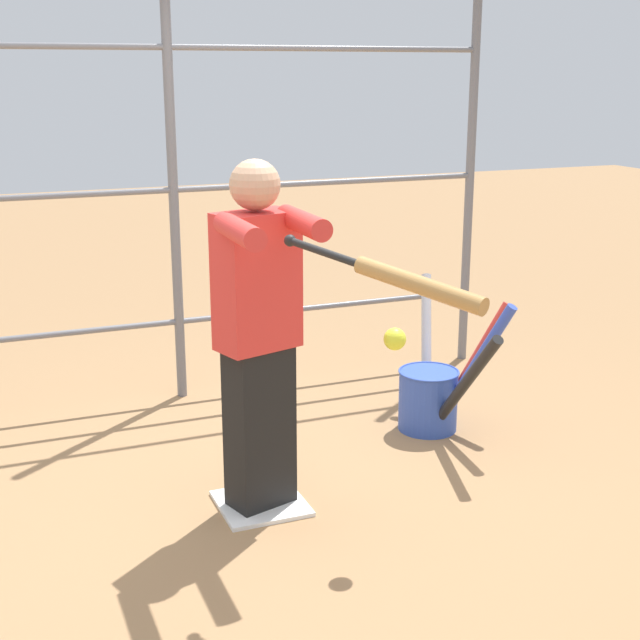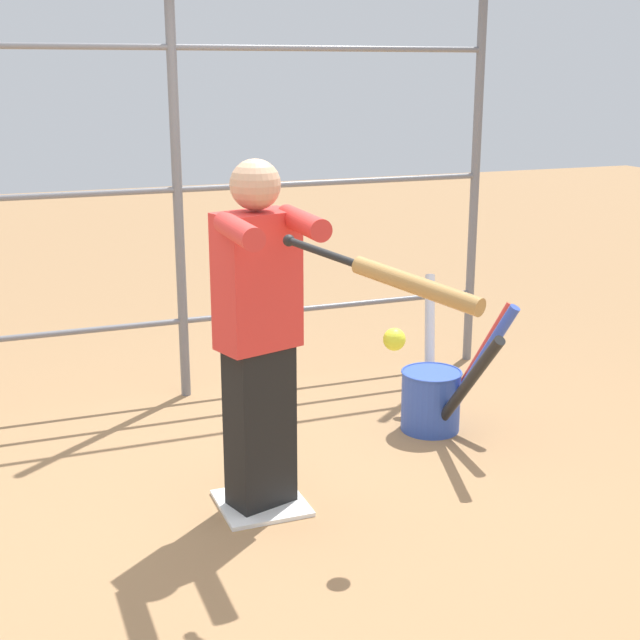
{
  "view_description": "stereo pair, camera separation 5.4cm",
  "coord_description": "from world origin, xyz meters",
  "px_view_note": "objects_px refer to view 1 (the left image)",
  "views": [
    {
      "loc": [
        1.17,
        3.66,
        2.0
      ],
      "look_at": [
        -0.23,
        0.19,
        0.94
      ],
      "focal_mm": 50.0,
      "sensor_mm": 36.0,
      "label": 1
    },
    {
      "loc": [
        1.12,
        3.68,
        2.0
      ],
      "look_at": [
        -0.23,
        0.19,
        0.94
      ],
      "focal_mm": 50.0,
      "sensor_mm": 36.0,
      "label": 2
    }
  ],
  "objects_px": {
    "softball_in_flight": "(395,339)",
    "baseball_bat_swinging": "(401,279)",
    "bat_bucket": "(435,392)",
    "batter": "(259,328)"
  },
  "relations": [
    {
      "from": "softball_in_flight",
      "to": "baseball_bat_swinging",
      "type": "bearing_deg",
      "value": 65.04
    },
    {
      "from": "softball_in_flight",
      "to": "bat_bucket",
      "type": "bearing_deg",
      "value": -127.76
    },
    {
      "from": "batter",
      "to": "bat_bucket",
      "type": "distance_m",
      "value": 1.48
    },
    {
      "from": "batter",
      "to": "baseball_bat_swinging",
      "type": "distance_m",
      "value": 1.03
    },
    {
      "from": "baseball_bat_swinging",
      "to": "softball_in_flight",
      "type": "bearing_deg",
      "value": -114.96
    },
    {
      "from": "batter",
      "to": "softball_in_flight",
      "type": "bearing_deg",
      "value": 135.41
    },
    {
      "from": "batter",
      "to": "baseball_bat_swinging",
      "type": "relative_size",
      "value": 1.93
    },
    {
      "from": "batter",
      "to": "softball_in_flight",
      "type": "xyz_separation_m",
      "value": [
        -0.45,
        0.45,
        0.02
      ]
    },
    {
      "from": "batter",
      "to": "softball_in_flight",
      "type": "relative_size",
      "value": 17.01
    },
    {
      "from": "batter",
      "to": "softball_in_flight",
      "type": "height_order",
      "value": "batter"
    }
  ]
}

